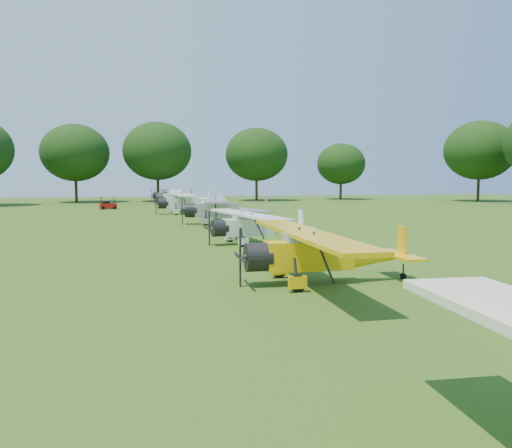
{
  "coord_description": "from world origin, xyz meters",
  "views": [
    {
      "loc": [
        -5.23,
        -26.18,
        3.62
      ],
      "look_at": [
        0.43,
        -2.14,
        1.4
      ],
      "focal_mm": 35.0,
      "sensor_mm": 36.0,
      "label": 1
    }
  ],
  "objects": [
    {
      "name": "ground",
      "position": [
        0.0,
        0.0,
        0.0
      ],
      "size": [
        160.0,
        160.0,
        0.0
      ],
      "primitive_type": "plane",
      "color": "#2E4B12",
      "rests_on": "ground"
    },
    {
      "name": "aircraft_3",
      "position": [
        1.18,
        1.13,
        1.1
      ],
      "size": [
        6.05,
        9.58,
        1.88
      ],
      "rotation": [
        0.0,
        0.0,
        0.16
      ],
      "color": "white",
      "rests_on": "ground"
    },
    {
      "name": "aircraft_4",
      "position": [
        1.42,
        13.57,
        1.33
      ],
      "size": [
        7.3,
        11.59,
        2.28
      ],
      "rotation": [
        0.0,
        0.0,
        -0.13
      ],
      "color": "#B9B9BD",
      "rests_on": "ground"
    },
    {
      "name": "tree_belt",
      "position": [
        3.57,
        0.16,
        8.03
      ],
      "size": [
        137.36,
        130.27,
        14.52
      ],
      "color": "#322113",
      "rests_on": "ground"
    },
    {
      "name": "aircraft_7",
      "position": [
        -0.24,
        53.17,
        1.22
      ],
      "size": [
        6.69,
        10.66,
        2.1
      ],
      "rotation": [
        0.0,
        0.0,
        0.08
      ],
      "color": "#B9B9BD",
      "rests_on": "ground"
    },
    {
      "name": "aircraft_2",
      "position": [
        0.94,
        -9.98,
        1.16
      ],
      "size": [
        6.33,
        10.06,
        1.99
      ],
      "rotation": [
        0.0,
        0.0,
        -0.02
      ],
      "color": "#EFB50A",
      "rests_on": "ground"
    },
    {
      "name": "aircraft_6",
      "position": [
        0.19,
        39.05,
        1.38
      ],
      "size": [
        7.54,
        11.99,
        2.36
      ],
      "rotation": [
        0.0,
        0.0,
        -0.1
      ],
      "color": "white",
      "rests_on": "ground"
    },
    {
      "name": "aircraft_5",
      "position": [
        -0.18,
        26.45,
        1.33
      ],
      "size": [
        7.26,
        11.56,
        2.28
      ],
      "rotation": [
        0.0,
        0.0,
        0.05
      ],
      "color": "white",
      "rests_on": "ground"
    },
    {
      "name": "golf_cart",
      "position": [
        -8.93,
        36.8,
        0.56
      ],
      "size": [
        2.17,
        1.62,
        1.66
      ],
      "rotation": [
        0.0,
        0.0,
        0.25
      ],
      "color": "#B8130D",
      "rests_on": "ground"
    }
  ]
}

